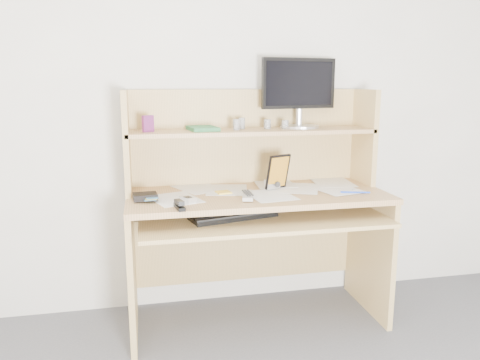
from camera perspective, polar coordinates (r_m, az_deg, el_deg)
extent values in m
cube|color=silver|center=(2.79, 0.61, 9.98)|extent=(3.60, 0.04, 2.50)
cube|color=tan|center=(2.55, 2.13, -1.89)|extent=(1.40, 0.60, 0.03)
cube|color=tan|center=(2.60, -13.03, -10.65)|extent=(0.03, 0.56, 0.72)
cube|color=tan|center=(2.90, 15.49, -8.39)|extent=(0.03, 0.56, 0.72)
cube|color=tan|center=(2.93, 0.72, -8.17)|extent=(1.34, 0.02, 0.41)
cube|color=tan|center=(2.46, 2.79, -4.68)|extent=(1.28, 0.55, 0.02)
cube|color=tan|center=(2.78, 0.73, 5.32)|extent=(1.40, 0.02, 0.55)
cube|color=tan|center=(2.58, -13.66, 4.48)|extent=(0.03, 0.30, 0.55)
cube|color=tan|center=(2.88, 14.85, 5.15)|extent=(0.03, 0.30, 0.55)
cube|color=tan|center=(2.64, 1.40, 5.95)|extent=(1.38, 0.30, 0.02)
cube|color=white|center=(2.55, 2.14, -1.50)|extent=(1.32, 0.54, 0.01)
cube|color=black|center=(2.43, -0.86, -4.37)|extent=(0.47, 0.26, 0.02)
cube|color=black|center=(2.43, -0.86, -4.02)|extent=(0.44, 0.24, 0.01)
cube|color=#ACABA7|center=(2.42, 0.93, -1.89)|extent=(0.09, 0.19, 0.02)
cube|color=silver|center=(2.37, -6.41, -2.22)|extent=(0.09, 0.10, 0.02)
cube|color=black|center=(2.23, -7.40, -2.92)|extent=(0.05, 0.13, 0.04)
cube|color=black|center=(2.42, -11.50, -1.98)|extent=(0.13, 0.11, 0.03)
cube|color=yellow|center=(2.53, -2.03, -1.53)|extent=(0.09, 0.09, 0.01)
cube|color=#A8A9AB|center=(2.61, 3.95, -0.48)|extent=(0.10, 0.07, 0.05)
cube|color=black|center=(2.60, 4.65, 1.00)|extent=(0.13, 0.07, 0.20)
cylinder|color=blue|center=(2.59, 13.87, -1.46)|extent=(0.15, 0.05, 0.01)
cube|color=#A72416|center=(2.53, -11.15, 6.75)|extent=(0.06, 0.05, 0.09)
cube|color=#2D713E|center=(2.59, -4.58, 6.28)|extent=(0.17, 0.22, 0.02)
cylinder|color=black|center=(2.67, 3.36, 6.82)|extent=(0.05, 0.05, 0.05)
cylinder|color=white|center=(2.59, -0.44, 6.77)|extent=(0.05, 0.05, 0.06)
cylinder|color=black|center=(2.68, 5.52, 6.76)|extent=(0.05, 0.05, 0.05)
cylinder|color=white|center=(2.66, 0.22, 6.92)|extent=(0.04, 0.04, 0.06)
cylinder|color=silver|center=(2.75, 7.25, 6.48)|extent=(0.23, 0.23, 0.01)
cylinder|color=silver|center=(2.75, 7.21, 7.63)|extent=(0.04, 0.04, 0.10)
cube|color=black|center=(2.76, 7.19, 11.60)|extent=(0.46, 0.10, 0.29)
cube|color=black|center=(2.75, 7.30, 11.60)|extent=(0.41, 0.07, 0.25)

